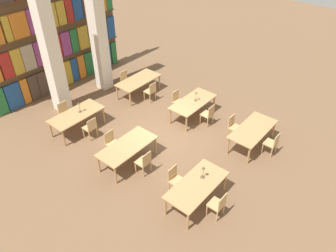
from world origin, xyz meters
name	(u,v)px	position (x,y,z in m)	size (l,w,h in m)	color
ground_plane	(162,137)	(0.00, 0.00, 0.00)	(40.00, 40.00, 0.00)	brown
bookshelf_bank	(53,31)	(0.00, 6.01, 2.65)	(6.73, 0.35, 5.50)	brown
pillar_left	(48,40)	(-1.16, 4.50, 3.00)	(0.55, 0.55, 6.00)	silver
pillar_center	(97,23)	(1.16, 4.50, 3.00)	(0.55, 0.55, 6.00)	silver
reading_table_0	(197,186)	(-1.68, -2.76, 0.66)	(2.04, 0.95, 0.74)	tan
chair_0	(218,204)	(-1.72, -3.52, 0.48)	(0.42, 0.40, 0.88)	tan
chair_1	(175,179)	(-1.72, -2.00, 0.48)	(0.42, 0.40, 0.88)	tan
desk_lamp_0	(203,170)	(-1.35, -2.72, 1.02)	(0.14, 0.14, 0.42)	brown
reading_table_1	(253,130)	(1.71, -2.74, 0.66)	(2.04, 0.95, 0.74)	tan
chair_2	(272,143)	(1.73, -3.50, 0.48)	(0.42, 0.40, 0.88)	tan
chair_3	(234,126)	(1.73, -1.98, 0.48)	(0.42, 0.40, 0.88)	tan
reading_table_2	(127,147)	(-1.75, 0.01, 0.66)	(2.04, 0.95, 0.74)	tan
chair_4	(144,162)	(-1.76, -0.75, 0.48)	(0.42, 0.40, 0.88)	tan
chair_5	(112,142)	(-1.76, 0.76, 0.48)	(0.42, 0.40, 0.88)	tan
reading_table_3	(193,103)	(1.80, -0.06, 0.66)	(2.04, 0.95, 0.74)	tan
chair_6	(208,114)	(1.78, -0.82, 0.48)	(0.42, 0.40, 0.88)	tan
chair_7	(178,100)	(1.78, 0.70, 0.48)	(0.42, 0.40, 0.88)	tan
desk_lamp_1	(196,95)	(1.91, -0.11, 1.01)	(0.14, 0.14, 0.41)	brown
reading_table_4	(77,115)	(-1.68, 2.77, 0.66)	(2.04, 0.95, 0.74)	tan
chair_8	(90,127)	(-1.68, 2.01, 0.48)	(0.42, 0.40, 0.88)	tan
chair_9	(65,112)	(-1.68, 3.53, 0.48)	(0.42, 0.40, 0.88)	tan
desk_lamp_2	(79,106)	(-1.50, 2.76, 1.02)	(0.14, 0.14, 0.42)	brown
reading_table_5	(138,81)	(1.69, 2.81, 0.66)	(2.04, 0.95, 0.74)	tan
chair_10	(151,91)	(1.65, 2.05, 0.48)	(0.42, 0.40, 0.88)	tan
chair_11	(126,80)	(1.65, 3.57, 0.48)	(0.42, 0.40, 0.88)	tan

